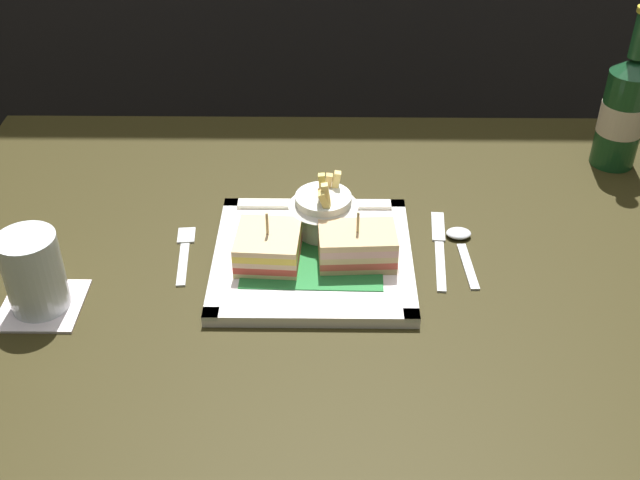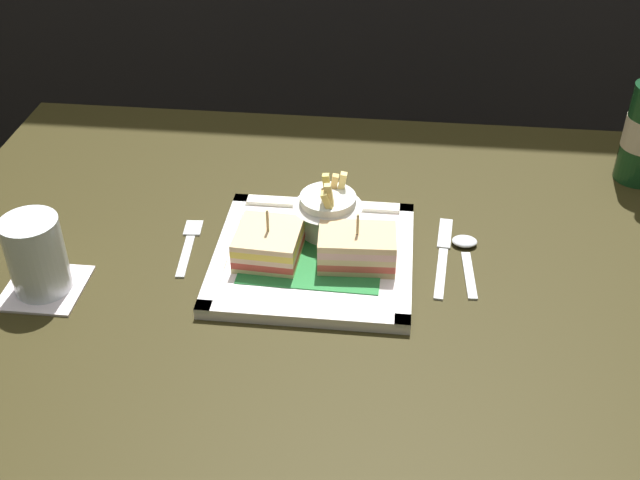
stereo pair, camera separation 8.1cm
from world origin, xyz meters
name	(u,v)px [view 2 (the right image)]	position (x,y,z in m)	size (l,w,h in m)	color
dining_table	(326,357)	(0.00, 0.00, 0.59)	(1.15, 0.87, 0.76)	#2D270F
square_plate	(313,258)	(-0.02, 0.01, 0.77)	(0.26, 0.26, 0.02)	white
sandwich_half_left	(268,246)	(-0.08, 0.00, 0.79)	(0.09, 0.09, 0.07)	#D5BE7A
sandwich_half_right	(357,250)	(0.04, 0.00, 0.80)	(0.10, 0.07, 0.08)	tan
fries_cup	(328,207)	(-0.01, 0.07, 0.81)	(0.10, 0.10, 0.10)	white
drink_coaster	(45,288)	(-0.36, -0.09, 0.76)	(0.10, 0.10, 0.00)	white
water_glass	(37,259)	(-0.36, -0.09, 0.81)	(0.07, 0.07, 0.10)	silver
fork	(189,243)	(-0.20, 0.03, 0.76)	(0.03, 0.13, 0.00)	silver
knife	(443,252)	(0.16, 0.05, 0.76)	(0.03, 0.18, 0.00)	silver
spoon	(466,250)	(0.19, 0.05, 0.77)	(0.03, 0.13, 0.01)	silver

